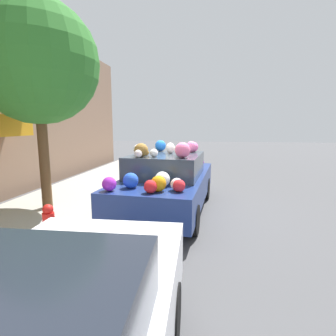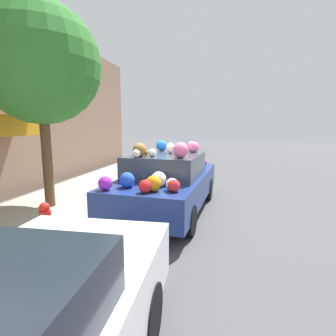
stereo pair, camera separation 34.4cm
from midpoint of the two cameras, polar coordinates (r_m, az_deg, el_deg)
ground_plane at (r=6.84m, az=-1.99°, el=-9.30°), size 60.00×60.00×0.00m
sidewalk_curb at (r=7.79m, az=-22.05°, el=-7.16°), size 24.00×3.20×0.14m
street_tree at (r=7.24m, az=-27.95°, el=19.58°), size 2.84×2.84×4.90m
fire_hydrant at (r=5.17m, az=-26.28°, el=-10.90°), size 0.20×0.20×0.70m
art_car at (r=6.56m, az=-1.61°, el=-2.91°), size 4.46×2.15×1.82m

